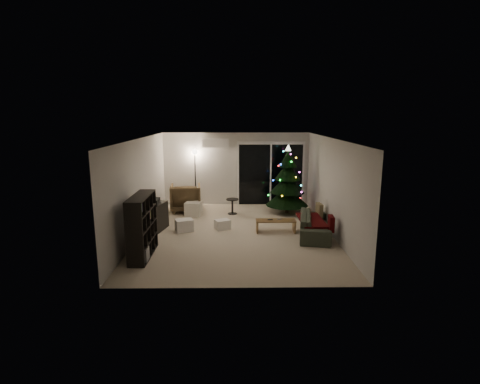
{
  "coord_description": "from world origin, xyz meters",
  "views": [
    {
      "loc": [
        -0.02,
        -9.58,
        3.1
      ],
      "look_at": [
        0.1,
        0.3,
        1.05
      ],
      "focal_mm": 28.0,
      "sensor_mm": 36.0,
      "label": 1
    }
  ],
  "objects_px": {
    "armchair": "(186,198)",
    "coffee_table": "(276,226)",
    "media_cabinet": "(152,218)",
    "sofa": "(315,225)",
    "bookshelf": "(134,226)",
    "christmas_tree": "(288,179)"
  },
  "relations": [
    {
      "from": "media_cabinet",
      "to": "armchair",
      "type": "relative_size",
      "value": 1.21
    },
    {
      "from": "media_cabinet",
      "to": "sofa",
      "type": "height_order",
      "value": "media_cabinet"
    },
    {
      "from": "bookshelf",
      "to": "coffee_table",
      "type": "relative_size",
      "value": 1.31
    },
    {
      "from": "bookshelf",
      "to": "armchair",
      "type": "bearing_deg",
      "value": 92.48
    },
    {
      "from": "armchair",
      "to": "sofa",
      "type": "relative_size",
      "value": 0.51
    },
    {
      "from": "coffee_table",
      "to": "christmas_tree",
      "type": "bearing_deg",
      "value": 73.55
    },
    {
      "from": "armchair",
      "to": "christmas_tree",
      "type": "height_order",
      "value": "christmas_tree"
    },
    {
      "from": "armchair",
      "to": "christmas_tree",
      "type": "distance_m",
      "value": 3.35
    },
    {
      "from": "media_cabinet",
      "to": "sofa",
      "type": "distance_m",
      "value": 4.31
    },
    {
      "from": "media_cabinet",
      "to": "christmas_tree",
      "type": "distance_m",
      "value": 4.41
    },
    {
      "from": "armchair",
      "to": "christmas_tree",
      "type": "bearing_deg",
      "value": 169.72
    },
    {
      "from": "media_cabinet",
      "to": "coffee_table",
      "type": "xyz_separation_m",
      "value": [
        3.31,
        -0.06,
        -0.2
      ]
    },
    {
      "from": "armchair",
      "to": "sofa",
      "type": "bearing_deg",
      "value": 139.48
    },
    {
      "from": "bookshelf",
      "to": "media_cabinet",
      "type": "distance_m",
      "value": 1.79
    },
    {
      "from": "armchair",
      "to": "coffee_table",
      "type": "xyz_separation_m",
      "value": [
        2.7,
        -2.28,
        -0.28
      ]
    },
    {
      "from": "bookshelf",
      "to": "armchair",
      "type": "relative_size",
      "value": 1.41
    },
    {
      "from": "sofa",
      "to": "christmas_tree",
      "type": "relative_size",
      "value": 0.88
    },
    {
      "from": "media_cabinet",
      "to": "coffee_table",
      "type": "relative_size",
      "value": 1.12
    },
    {
      "from": "bookshelf",
      "to": "sofa",
      "type": "bearing_deg",
      "value": 29.45
    },
    {
      "from": "sofa",
      "to": "coffee_table",
      "type": "relative_size",
      "value": 1.82
    },
    {
      "from": "armchair",
      "to": "sofa",
      "type": "xyz_separation_m",
      "value": [
        3.7,
        -2.55,
        -0.17
      ]
    },
    {
      "from": "bookshelf",
      "to": "sofa",
      "type": "distance_m",
      "value": 4.55
    }
  ]
}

